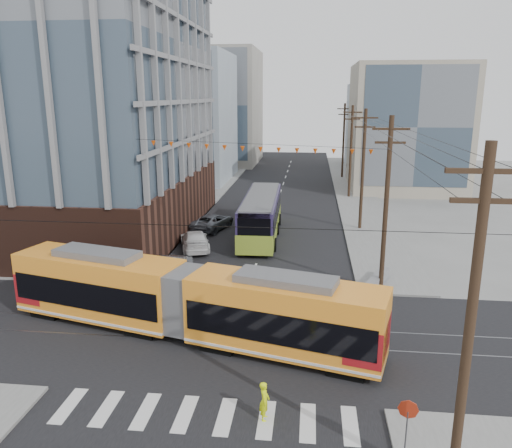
{
  "coord_description": "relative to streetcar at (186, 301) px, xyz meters",
  "views": [
    {
      "loc": [
        3.86,
        -19.66,
        12.15
      ],
      "look_at": [
        0.49,
        10.55,
        4.27
      ],
      "focal_mm": 35.0,
      "sensor_mm": 36.0,
      "label": 1
    }
  ],
  "objects": [
    {
      "name": "ground",
      "position": [
        2.34,
        -3.47,
        -1.94
      ],
      "size": [
        160.0,
        160.0,
        0.0
      ],
      "primitive_type": "plane",
      "color": "slate"
    },
    {
      "name": "office_building",
      "position": [
        -19.66,
        19.53,
        12.36
      ],
      "size": [
        30.0,
        25.0,
        28.6
      ],
      "primitive_type": "cube",
      "color": "#381E16",
      "rests_on": "ground"
    },
    {
      "name": "bg_bldg_nw_near",
      "position": [
        -14.66,
        48.53,
        7.06
      ],
      "size": [
        18.0,
        16.0,
        18.0
      ],
      "primitive_type": "cube",
      "color": "#8C99A5",
      "rests_on": "ground"
    },
    {
      "name": "bg_bldg_ne_near",
      "position": [
        18.34,
        44.53,
        6.06
      ],
      "size": [
        14.0,
        14.0,
        16.0
      ],
      "primitive_type": "cube",
      "color": "gray",
      "rests_on": "ground"
    },
    {
      "name": "bg_bldg_nw_far",
      "position": [
        -11.66,
        68.53,
        8.06
      ],
      "size": [
        16.0,
        18.0,
        20.0
      ],
      "primitive_type": "cube",
      "color": "gray",
      "rests_on": "ground"
    },
    {
      "name": "bg_bldg_ne_far",
      "position": [
        20.34,
        64.53,
        5.06
      ],
      "size": [
        16.0,
        16.0,
        14.0
      ],
      "primitive_type": "cube",
      "color": "#8C99A5",
      "rests_on": "ground"
    },
    {
      "name": "utility_pole_near",
      "position": [
        10.84,
        -9.47,
        3.56
      ],
      "size": [
        0.3,
        0.3,
        11.0
      ],
      "primitive_type": "cylinder",
      "color": "black",
      "rests_on": "ground"
    },
    {
      "name": "utility_pole_far",
      "position": [
        10.84,
        52.53,
        3.56
      ],
      "size": [
        0.3,
        0.3,
        11.0
      ],
      "primitive_type": "cylinder",
      "color": "black",
      "rests_on": "ground"
    },
    {
      "name": "streetcar",
      "position": [
        0.0,
        0.0,
        0.0
      ],
      "size": [
        20.21,
        7.92,
        3.88
      ],
      "primitive_type": null,
      "rotation": [
        0.0,
        0.0,
        -0.26
      ],
      "color": "orange",
      "rests_on": "ground"
    },
    {
      "name": "city_bus",
      "position": [
        1.92,
        19.34,
        -0.05
      ],
      "size": [
        3.17,
        13.43,
        3.79
      ],
      "primitive_type": null,
      "rotation": [
        0.0,
        0.0,
        0.02
      ],
      "color": "#2A2048",
      "rests_on": "ground"
    },
    {
      "name": "parked_car_silver",
      "position": [
        -3.39,
        8.48,
        -1.2
      ],
      "size": [
        2.54,
        4.74,
        1.48
      ],
      "primitive_type": "imported",
      "rotation": [
        0.0,
        0.0,
        2.92
      ],
      "color": "#B2B7C0",
      "rests_on": "ground"
    },
    {
      "name": "parked_car_white",
      "position": [
        -3.01,
        14.79,
        -1.18
      ],
      "size": [
        3.58,
        5.62,
        1.52
      ],
      "primitive_type": "imported",
      "rotation": [
        0.0,
        0.0,
        3.44
      ],
      "color": "white",
      "rests_on": "ground"
    },
    {
      "name": "parked_car_grey",
      "position": [
        -2.79,
        21.06,
        -1.21
      ],
      "size": [
        3.75,
        5.71,
        1.46
      ],
      "primitive_type": "imported",
      "rotation": [
        0.0,
        0.0,
        2.87
      ],
      "color": "#4E535C",
      "rests_on": "ground"
    },
    {
      "name": "pedestrian",
      "position": [
        4.67,
        -6.43,
        -1.15
      ],
      "size": [
        0.39,
        0.59,
        1.59
      ],
      "primitive_type": "imported",
      "rotation": [
        0.0,
        0.0,
        1.59
      ],
      "color": "#E5FD0C",
      "rests_on": "ground"
    },
    {
      "name": "stop_sign",
      "position": [
        9.61,
        -8.26,
        -0.81
      ],
      "size": [
        0.82,
        0.82,
        2.26
      ],
      "primitive_type": null,
      "rotation": [
        0.0,
        0.0,
        -0.22
      ],
      "color": "#A52812",
      "rests_on": "ground"
    },
    {
      "name": "jersey_barrier",
      "position": [
        10.64,
        8.0,
        -1.54
      ],
      "size": [
        2.35,
        4.05,
        0.8
      ],
      "primitive_type": "cube",
      "rotation": [
        0.0,
        0.0,
        -0.39
      ],
      "color": "gray",
      "rests_on": "ground"
    }
  ]
}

